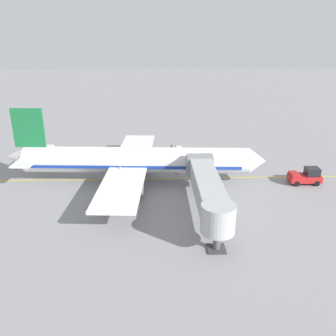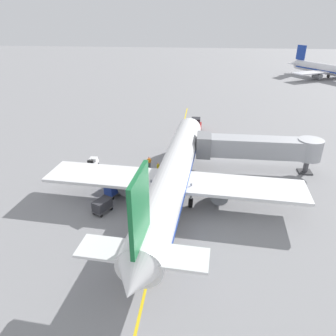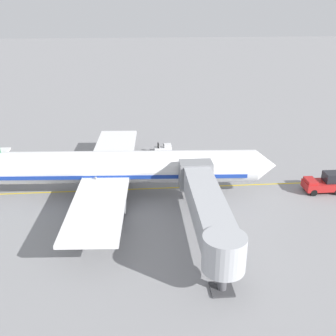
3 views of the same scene
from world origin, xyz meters
name	(u,v)px [view 1 (image 1 of 3)]	position (x,y,z in m)	size (l,w,h in m)	color
ground_plane	(142,179)	(0.00, 0.00, 0.00)	(400.00, 400.00, 0.00)	gray
gate_lead_in_line	(142,179)	(0.00, 0.00, 0.00)	(0.24, 80.00, 0.01)	gold
parked_airliner	(135,161)	(0.79, -0.99, 3.19)	(30.26, 37.34, 10.63)	white
jet_bridge	(208,189)	(11.67, 7.94, 3.46)	(17.04, 3.50, 4.98)	#A8AAAF
pushback_tractor	(306,176)	(2.54, 23.46, 1.10)	(2.25, 4.42, 2.40)	#B21E1E
baggage_tug_lead	(176,150)	(-11.58, 5.64, 0.71)	(1.38, 2.55, 1.62)	silver
baggage_cart_front	(151,158)	(-6.71, 1.30, 0.95)	(2.14, 2.90, 1.58)	#4C4C51
baggage_cart_second_in_train	(135,159)	(-6.49, -1.37, 0.95)	(2.14, 2.90, 1.58)	#4C4C51
baggage_cart_third_in_train	(113,158)	(-6.75, -5.08, 0.95)	(2.14, 2.90, 1.58)	#4C4C51
ground_crew_wing_walker	(186,164)	(-3.49, 6.78, 0.95)	(0.73, 0.30, 1.69)	#232328
ground_crew_loader	(176,168)	(-1.95, 5.11, 0.95)	(0.33, 0.72, 1.69)	#232328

